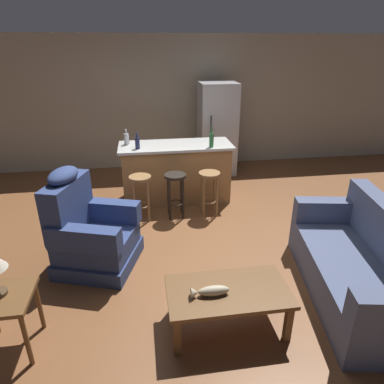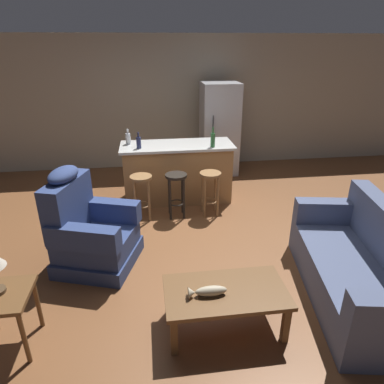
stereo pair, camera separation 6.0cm
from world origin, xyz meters
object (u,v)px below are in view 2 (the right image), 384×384
bar_stool_right (210,186)px  bottle_tall_green (139,142)px  couch (361,269)px  recliner_near_lamp (90,232)px  fish_figurine (207,291)px  bar_stool_left (142,189)px  bottle_short_amber (213,140)px  bottle_wine_dark (128,138)px  bar_stool_middle (176,187)px  end_table (2,304)px  coffee_table (226,295)px  kitchen_island (177,172)px  refrigerator (219,129)px

bar_stool_right → bottle_tall_green: bearing=154.8°
couch → recliner_near_lamp: bearing=-9.1°
fish_figurine → bottle_tall_green: bearing=101.6°
fish_figurine → bar_stool_left: bar_stool_left is taller
bottle_short_amber → bottle_wine_dark: (-1.30, 0.33, -0.02)m
bar_stool_left → bottle_short_amber: bearing=20.0°
bar_stool_middle → bottle_wine_dark: (-0.69, 0.74, 0.57)m
end_table → bottle_wine_dark: 3.19m
coffee_table → kitchen_island: kitchen_island is taller
fish_figurine → bottle_wine_dark: size_ratio=1.40×
end_table → bar_stool_middle: 2.79m
couch → refrigerator: size_ratio=1.15×
bar_stool_left → fish_figurine: bearing=-76.2°
end_table → bar_stool_middle: (1.66, 2.24, 0.01)m
bottle_wine_dark → bottle_tall_green: bearing=-56.8°
bottle_tall_green → bottle_wine_dark: bottle_tall_green is taller
bar_stool_right → bottle_wine_dark: bearing=148.2°
bar_stool_left → bottle_wine_dark: bearing=103.5°
bar_stool_middle → refrigerator: bearing=60.9°
fish_figurine → couch: couch is taller
bottle_short_amber → refrigerator: bearing=74.1°
fish_figurine → refrigerator: refrigerator is taller
recliner_near_lamp → refrigerator: (2.13, 2.89, 0.46)m
bottle_wine_dark → end_table: bearing=-108.1°
bar_stool_left → bar_stool_right: (1.02, 0.00, 0.00)m
bottle_wine_dark → bottle_short_amber: bearing=-14.4°
couch → bottle_tall_green: 3.43m
coffee_table → fish_figurine: 0.21m
couch → end_table: bearing=13.5°
coffee_table → end_table: (-1.90, 0.03, 0.10)m
recliner_near_lamp → end_table: 1.30m
couch → end_table: couch is taller
fish_figurine → recliner_near_lamp: (-1.17, 1.25, -0.04)m
kitchen_island → fish_figurine: bearing=-90.4°
end_table → refrigerator: (2.68, 4.07, 0.42)m
bar_stool_right → bar_stool_middle: bearing=180.0°
coffee_table → fish_figurine: size_ratio=3.24×
kitchen_island → bar_stool_middle: bearing=-97.0°
couch → bottle_short_amber: bearing=-56.2°
recliner_near_lamp → coffee_table: bearing=-23.9°
refrigerator → bottle_wine_dark: refrigerator is taller
coffee_table → bottle_tall_green: (-0.75, 2.76, 0.68)m
coffee_table → recliner_near_lamp: (-1.35, 1.21, 0.06)m
couch → bar_stool_middle: (-1.69, 2.04, 0.13)m
couch → end_table: 3.36m
end_table → bottle_tall_green: bearing=67.2°
couch → kitchen_island: 3.12m
kitchen_island → end_table: bearing=-121.2°
coffee_table → end_table: end_table is taller
end_table → fish_figurine: bearing=-2.6°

